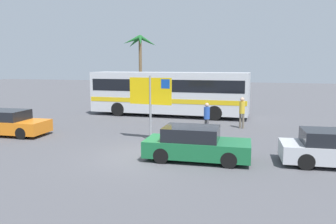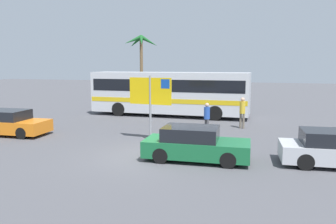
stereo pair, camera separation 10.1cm
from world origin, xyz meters
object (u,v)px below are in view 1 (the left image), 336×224
at_px(car_orange, 10,123).
at_px(car_green, 196,144).
at_px(ferry_sign, 151,94).
at_px(pedestrian_crossing_lot, 207,116).
at_px(bus_front_coach, 169,92).
at_px(pedestrian_near_sign, 242,110).

distance_m(car_orange, car_green, 10.63).
xyz_separation_m(ferry_sign, car_green, (2.77, -2.72, -1.69)).
height_order(ferry_sign, pedestrian_crossing_lot, ferry_sign).
height_order(bus_front_coach, pedestrian_near_sign, bus_front_coach).
xyz_separation_m(pedestrian_crossing_lot, pedestrian_near_sign, (1.71, 2.16, 0.09)).
bearing_deg(car_green, ferry_sign, 132.73).
bearing_deg(bus_front_coach, car_green, -68.68).
bearing_deg(bus_front_coach, ferry_sign, -79.94).
height_order(car_green, pedestrian_near_sign, pedestrian_near_sign).
relative_size(car_green, pedestrian_crossing_lot, 2.46).
bearing_deg(car_green, pedestrian_crossing_lot, 92.13).
bearing_deg(bus_front_coach, pedestrian_near_sign, -32.45).
xyz_separation_m(car_orange, car_green, (10.46, -1.90, 0.00)).
bearing_deg(pedestrian_crossing_lot, ferry_sign, -178.55).
distance_m(bus_front_coach, ferry_sign, 8.15).
distance_m(ferry_sign, car_green, 4.23).
relative_size(car_orange, car_green, 0.96).
distance_m(bus_front_coach, car_green, 11.57).
distance_m(car_green, pedestrian_crossing_lot, 5.12).
bearing_deg(pedestrian_crossing_lot, pedestrian_near_sign, 7.64).
distance_m(car_orange, pedestrian_crossing_lot, 10.52).
bearing_deg(car_green, bus_front_coach, 108.57).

